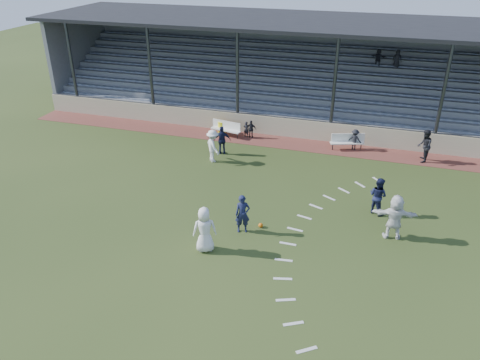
{
  "coord_description": "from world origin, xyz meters",
  "views": [
    {
      "loc": [
        5.67,
        -15.81,
        11.24
      ],
      "look_at": [
        0.0,
        2.5,
        1.3
      ],
      "focal_mm": 35.0,
      "sensor_mm": 36.0,
      "label": 1
    }
  ],
  "objects_px": {
    "trash_bin": "(222,127)",
    "bench_right": "(348,140)",
    "player_navy_lead": "(243,214)",
    "official": "(424,146)",
    "player_white_lead": "(205,230)",
    "bench_left": "(226,127)",
    "football": "(261,225)"
  },
  "relations": [
    {
      "from": "player_white_lead",
      "to": "official",
      "type": "relative_size",
      "value": 1.04
    },
    {
      "from": "bench_left",
      "to": "player_navy_lead",
      "type": "distance_m",
      "value": 10.97
    },
    {
      "from": "football",
      "to": "trash_bin",
      "type": "bearing_deg",
      "value": 117.88
    },
    {
      "from": "player_white_lead",
      "to": "bench_left",
      "type": "bearing_deg",
      "value": -98.68
    },
    {
      "from": "bench_left",
      "to": "football",
      "type": "relative_size",
      "value": 9.96
    },
    {
      "from": "trash_bin",
      "to": "player_white_lead",
      "type": "bearing_deg",
      "value": -73.79
    },
    {
      "from": "football",
      "to": "bench_left",
      "type": "bearing_deg",
      "value": 116.72
    },
    {
      "from": "football",
      "to": "official",
      "type": "relative_size",
      "value": 0.11
    },
    {
      "from": "bench_left",
      "to": "official",
      "type": "relative_size",
      "value": 1.09
    },
    {
      "from": "bench_right",
      "to": "bench_left",
      "type": "bearing_deg",
      "value": 162.11
    },
    {
      "from": "trash_bin",
      "to": "player_white_lead",
      "type": "relative_size",
      "value": 0.41
    },
    {
      "from": "football",
      "to": "player_navy_lead",
      "type": "relative_size",
      "value": 0.12
    },
    {
      "from": "trash_bin",
      "to": "official",
      "type": "distance_m",
      "value": 12.25
    },
    {
      "from": "bench_left",
      "to": "bench_right",
      "type": "xyz_separation_m",
      "value": [
        7.57,
        0.14,
        0.0
      ]
    },
    {
      "from": "bench_right",
      "to": "player_white_lead",
      "type": "relative_size",
      "value": 1.04
    },
    {
      "from": "player_white_lead",
      "to": "player_navy_lead",
      "type": "xyz_separation_m",
      "value": [
        1.04,
        1.75,
        -0.11
      ]
    },
    {
      "from": "player_white_lead",
      "to": "official",
      "type": "distance_m",
      "value": 14.41
    },
    {
      "from": "bench_right",
      "to": "football",
      "type": "xyz_separation_m",
      "value": [
        -2.73,
        -9.76,
        -0.48
      ]
    },
    {
      "from": "bench_left",
      "to": "trash_bin",
      "type": "bearing_deg",
      "value": 153.45
    },
    {
      "from": "football",
      "to": "player_navy_lead",
      "type": "xyz_separation_m",
      "value": [
        -0.67,
        -0.52,
        0.76
      ]
    },
    {
      "from": "player_navy_lead",
      "to": "official",
      "type": "relative_size",
      "value": 0.92
    },
    {
      "from": "trash_bin",
      "to": "player_navy_lead",
      "type": "relative_size",
      "value": 0.46
    },
    {
      "from": "trash_bin",
      "to": "player_navy_lead",
      "type": "distance_m",
      "value": 11.45
    },
    {
      "from": "bench_right",
      "to": "official",
      "type": "xyz_separation_m",
      "value": [
        4.22,
        -0.52,
        0.37
      ]
    },
    {
      "from": "football",
      "to": "player_white_lead",
      "type": "distance_m",
      "value": 2.97
    },
    {
      "from": "trash_bin",
      "to": "player_navy_lead",
      "type": "bearing_deg",
      "value": -66.31
    },
    {
      "from": "trash_bin",
      "to": "bench_right",
      "type": "bearing_deg",
      "value": -1.36
    },
    {
      "from": "bench_right",
      "to": "official",
      "type": "relative_size",
      "value": 1.08
    },
    {
      "from": "bench_left",
      "to": "bench_right",
      "type": "height_order",
      "value": "same"
    },
    {
      "from": "football",
      "to": "player_navy_lead",
      "type": "bearing_deg",
      "value": -142.13
    },
    {
      "from": "bench_left",
      "to": "football",
      "type": "distance_m",
      "value": 10.78
    },
    {
      "from": "player_navy_lead",
      "to": "official",
      "type": "height_order",
      "value": "official"
    }
  ]
}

